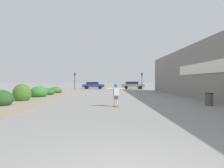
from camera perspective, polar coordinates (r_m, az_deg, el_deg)
building_wall_right at (r=17.71m, az=27.36°, el=3.85°), size 0.67×38.43×5.26m
planter_box at (r=16.00m, az=-20.61°, el=-3.54°), size 1.44×12.73×1.51m
skateboard at (r=13.11m, az=1.13°, el=-6.21°), size 0.45×0.66×0.10m
skateboarder at (r=13.03m, az=1.13°, el=-2.37°), size 1.23×0.62×1.41m
trash_bin at (r=15.20m, az=25.98°, el=-3.93°), size 0.55×0.55×0.87m
car_leftmost at (r=41.25m, az=5.86°, el=-0.30°), size 4.63×1.89×1.53m
car_center_left at (r=41.78m, az=-5.38°, el=-0.33°), size 4.55×1.89×1.45m
traffic_light_left at (r=37.08m, az=-10.60°, el=1.68°), size 0.28×0.30×3.18m
traffic_light_right at (r=37.14m, az=8.55°, el=1.65°), size 0.28×0.30×3.15m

